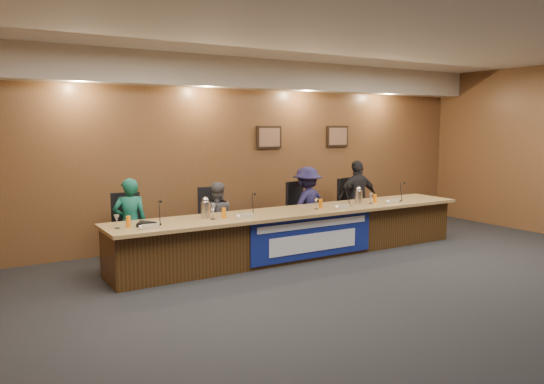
% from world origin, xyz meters
% --- Properties ---
extents(floor, '(10.00, 10.00, 0.00)m').
position_xyz_m(floor, '(0.00, 0.00, 0.00)').
color(floor, black).
rests_on(floor, ground).
extents(ceiling, '(10.00, 8.00, 0.04)m').
position_xyz_m(ceiling, '(0.00, 0.00, 3.20)').
color(ceiling, silver).
rests_on(ceiling, wall_back).
extents(wall_back, '(10.00, 0.04, 3.20)m').
position_xyz_m(wall_back, '(0.00, 4.00, 1.60)').
color(wall_back, brown).
rests_on(wall_back, floor).
extents(soffit, '(10.00, 0.50, 0.50)m').
position_xyz_m(soffit, '(0.00, 3.75, 2.95)').
color(soffit, beige).
rests_on(soffit, wall_back).
extents(dais_body, '(6.00, 0.80, 0.70)m').
position_xyz_m(dais_body, '(0.00, 2.40, 0.35)').
color(dais_body, '#3D2610').
rests_on(dais_body, floor).
extents(dais_top, '(6.10, 0.95, 0.05)m').
position_xyz_m(dais_top, '(0.00, 2.35, 0.72)').
color(dais_top, olive).
rests_on(dais_top, dais_body).
extents(banner, '(2.20, 0.02, 0.65)m').
position_xyz_m(banner, '(0.00, 1.99, 0.38)').
color(banner, navy).
rests_on(banner, dais_body).
extents(banner_text_upper, '(2.00, 0.01, 0.10)m').
position_xyz_m(banner_text_upper, '(0.00, 1.97, 0.58)').
color(banner_text_upper, silver).
rests_on(banner_text_upper, banner).
extents(banner_text_lower, '(1.60, 0.01, 0.28)m').
position_xyz_m(banner_text_lower, '(0.00, 1.97, 0.30)').
color(banner_text_lower, silver).
rests_on(banner_text_lower, banner).
extents(wall_photo_left, '(0.52, 0.04, 0.42)m').
position_xyz_m(wall_photo_left, '(0.40, 3.97, 1.85)').
color(wall_photo_left, black).
rests_on(wall_photo_left, wall_back).
extents(wall_photo_right, '(0.52, 0.04, 0.42)m').
position_xyz_m(wall_photo_right, '(2.00, 3.97, 1.85)').
color(wall_photo_right, black).
rests_on(wall_photo_right, wall_back).
extents(panelist_a, '(0.55, 0.43, 1.32)m').
position_xyz_m(panelist_a, '(-2.49, 3.08, 0.66)').
color(panelist_a, '#115242').
rests_on(panelist_a, floor).
extents(panelist_b, '(0.68, 0.59, 1.18)m').
position_xyz_m(panelist_b, '(-1.11, 3.08, 0.59)').
color(panelist_b, '#535258').
rests_on(panelist_b, floor).
extents(panelist_c, '(0.95, 0.66, 1.35)m').
position_xyz_m(panelist_c, '(0.65, 3.08, 0.68)').
color(panelist_c, '#1A173E').
rests_on(panelist_c, floor).
extents(panelist_d, '(0.88, 0.47, 1.43)m').
position_xyz_m(panelist_d, '(1.80, 3.08, 0.71)').
color(panelist_d, black).
rests_on(panelist_d, floor).
extents(office_chair_a, '(0.54, 0.54, 0.08)m').
position_xyz_m(office_chair_a, '(-2.49, 3.18, 0.48)').
color(office_chair_a, black).
rests_on(office_chair_a, floor).
extents(office_chair_b, '(0.58, 0.58, 0.08)m').
position_xyz_m(office_chair_b, '(-1.11, 3.18, 0.48)').
color(office_chair_b, black).
rests_on(office_chair_b, floor).
extents(office_chair_c, '(0.59, 0.59, 0.08)m').
position_xyz_m(office_chair_c, '(0.65, 3.18, 0.48)').
color(office_chair_c, black).
rests_on(office_chair_c, floor).
extents(office_chair_d, '(0.60, 0.60, 0.08)m').
position_xyz_m(office_chair_d, '(1.80, 3.18, 0.48)').
color(office_chair_d, black).
rests_on(office_chair_d, floor).
extents(nameplate_a, '(0.24, 0.08, 0.10)m').
position_xyz_m(nameplate_a, '(-2.52, 2.06, 0.80)').
color(nameplate_a, white).
rests_on(nameplate_a, dais_top).
extents(microphone_a, '(0.07, 0.07, 0.02)m').
position_xyz_m(microphone_a, '(-2.33, 2.29, 0.76)').
color(microphone_a, black).
rests_on(microphone_a, dais_top).
extents(juice_glass_a, '(0.06, 0.06, 0.15)m').
position_xyz_m(juice_glass_a, '(-2.73, 2.33, 0.82)').
color(juice_glass_a, orange).
rests_on(juice_glass_a, dais_top).
extents(water_glass_a, '(0.08, 0.08, 0.18)m').
position_xyz_m(water_glass_a, '(-2.88, 2.33, 0.84)').
color(water_glass_a, silver).
rests_on(water_glass_a, dais_top).
extents(nameplate_b, '(0.24, 0.08, 0.10)m').
position_xyz_m(nameplate_b, '(-1.08, 2.13, 0.80)').
color(nameplate_b, white).
rests_on(nameplate_b, dais_top).
extents(microphone_b, '(0.07, 0.07, 0.02)m').
position_xyz_m(microphone_b, '(-0.91, 2.28, 0.76)').
color(microphone_b, black).
rests_on(microphone_b, dais_top).
extents(juice_glass_b, '(0.06, 0.06, 0.15)m').
position_xyz_m(juice_glass_b, '(-1.35, 2.31, 0.82)').
color(juice_glass_b, orange).
rests_on(juice_glass_b, dais_top).
extents(water_glass_b, '(0.08, 0.08, 0.18)m').
position_xyz_m(water_glass_b, '(-1.54, 2.29, 0.84)').
color(water_glass_b, silver).
rests_on(water_glass_b, dais_top).
extents(nameplate_c, '(0.24, 0.08, 0.10)m').
position_xyz_m(nameplate_c, '(0.65, 2.07, 0.80)').
color(nameplate_c, white).
rests_on(nameplate_c, dais_top).
extents(microphone_c, '(0.07, 0.07, 0.02)m').
position_xyz_m(microphone_c, '(0.85, 2.27, 0.76)').
color(microphone_c, black).
rests_on(microphone_c, dais_top).
extents(juice_glass_c, '(0.06, 0.06, 0.15)m').
position_xyz_m(juice_glass_c, '(0.38, 2.33, 0.82)').
color(juice_glass_c, orange).
rests_on(juice_glass_c, dais_top).
extents(water_glass_c, '(0.08, 0.08, 0.18)m').
position_xyz_m(water_glass_c, '(0.25, 2.26, 0.84)').
color(water_glass_c, silver).
rests_on(water_glass_c, dais_top).
extents(nameplate_d, '(0.24, 0.08, 0.10)m').
position_xyz_m(nameplate_d, '(1.77, 2.10, 0.80)').
color(nameplate_d, white).
rests_on(nameplate_d, dais_top).
extents(microphone_d, '(0.07, 0.07, 0.02)m').
position_xyz_m(microphone_d, '(2.00, 2.22, 0.76)').
color(microphone_d, black).
rests_on(microphone_d, dais_top).
extents(juice_glass_d, '(0.06, 0.06, 0.15)m').
position_xyz_m(juice_glass_d, '(1.52, 2.31, 0.82)').
color(juice_glass_d, orange).
rests_on(juice_glass_d, dais_top).
extents(water_glass_d, '(0.08, 0.08, 0.18)m').
position_xyz_m(water_glass_d, '(1.39, 2.26, 0.84)').
color(water_glass_d, silver).
rests_on(water_glass_d, dais_top).
extents(carafe_left, '(0.13, 0.13, 0.23)m').
position_xyz_m(carafe_left, '(-1.58, 2.45, 0.87)').
color(carafe_left, silver).
rests_on(carafe_left, dais_top).
extents(carafe_right, '(0.13, 0.13, 0.22)m').
position_xyz_m(carafe_right, '(1.21, 2.38, 0.86)').
color(carafe_right, silver).
rests_on(carafe_right, dais_top).
extents(speakerphone, '(0.32, 0.32, 0.05)m').
position_xyz_m(speakerphone, '(-2.51, 2.35, 0.78)').
color(speakerphone, black).
rests_on(speakerphone, dais_top).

